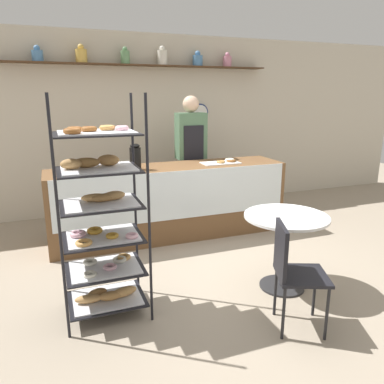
{
  "coord_description": "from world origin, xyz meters",
  "views": [
    {
      "loc": [
        -1.38,
        -3.21,
        1.81
      ],
      "look_at": [
        0.0,
        0.44,
        0.79
      ],
      "focal_mm": 35.0,
      "sensor_mm": 36.0,
      "label": 1
    }
  ],
  "objects_px": {
    "person_worker": "(191,153)",
    "donut_tray_counter": "(224,162)",
    "coffee_carafe": "(135,157)",
    "pastry_rack": "(101,220)",
    "cafe_table": "(285,233)",
    "cafe_chair": "(292,266)"
  },
  "relations": [
    {
      "from": "person_worker",
      "to": "donut_tray_counter",
      "type": "xyz_separation_m",
      "value": [
        0.26,
        -0.55,
        -0.05
      ]
    },
    {
      "from": "person_worker",
      "to": "coffee_carafe",
      "type": "xyz_separation_m",
      "value": [
        -0.93,
        -0.57,
        0.09
      ]
    },
    {
      "from": "person_worker",
      "to": "coffee_carafe",
      "type": "bearing_deg",
      "value": -148.42
    },
    {
      "from": "person_worker",
      "to": "coffee_carafe",
      "type": "relative_size",
      "value": 5.73
    },
    {
      "from": "pastry_rack",
      "to": "cafe_table",
      "type": "xyz_separation_m",
      "value": [
        1.65,
        -0.17,
        -0.28
      ]
    },
    {
      "from": "donut_tray_counter",
      "to": "person_worker",
      "type": "bearing_deg",
      "value": 115.51
    },
    {
      "from": "cafe_table",
      "to": "coffee_carafe",
      "type": "relative_size",
      "value": 2.48
    },
    {
      "from": "cafe_table",
      "to": "donut_tray_counter",
      "type": "distance_m",
      "value": 1.71
    },
    {
      "from": "pastry_rack",
      "to": "donut_tray_counter",
      "type": "relative_size",
      "value": 3.65
    },
    {
      "from": "pastry_rack",
      "to": "coffee_carafe",
      "type": "bearing_deg",
      "value": 67.54
    },
    {
      "from": "donut_tray_counter",
      "to": "cafe_chair",
      "type": "bearing_deg",
      "value": -101.97
    },
    {
      "from": "pastry_rack",
      "to": "donut_tray_counter",
      "type": "distance_m",
      "value": 2.34
    },
    {
      "from": "pastry_rack",
      "to": "cafe_table",
      "type": "distance_m",
      "value": 1.68
    },
    {
      "from": "pastry_rack",
      "to": "cafe_chair",
      "type": "distance_m",
      "value": 1.54
    },
    {
      "from": "pastry_rack",
      "to": "cafe_table",
      "type": "bearing_deg",
      "value": -5.75
    },
    {
      "from": "person_worker",
      "to": "cafe_chair",
      "type": "distance_m",
      "value": 2.81
    },
    {
      "from": "pastry_rack",
      "to": "person_worker",
      "type": "bearing_deg",
      "value": 53.04
    },
    {
      "from": "person_worker",
      "to": "donut_tray_counter",
      "type": "bearing_deg",
      "value": -64.49
    },
    {
      "from": "coffee_carafe",
      "to": "cafe_table",
      "type": "bearing_deg",
      "value": -57.51
    },
    {
      "from": "pastry_rack",
      "to": "cafe_chair",
      "type": "height_order",
      "value": "pastry_rack"
    },
    {
      "from": "cafe_chair",
      "to": "coffee_carafe",
      "type": "xyz_separation_m",
      "value": [
        -0.72,
        2.19,
        0.56
      ]
    },
    {
      "from": "person_worker",
      "to": "donut_tray_counter",
      "type": "relative_size",
      "value": 3.6
    }
  ]
}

